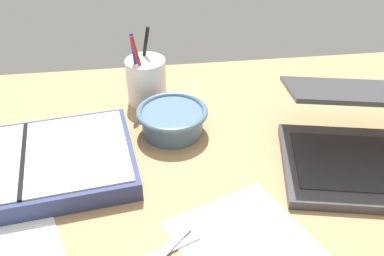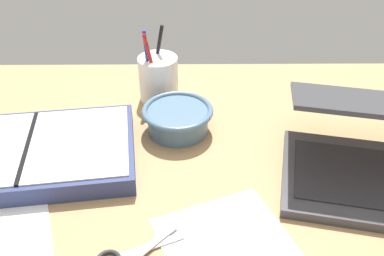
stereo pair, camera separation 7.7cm
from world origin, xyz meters
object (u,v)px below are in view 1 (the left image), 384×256
at_px(bowl, 172,119).
at_px(planner, 26,167).
at_px(laptop, 379,141).
at_px(pen_cup, 146,80).

bearing_deg(bowl, planner, -159.90).
xyz_separation_m(laptop, pen_cup, (-0.41, 0.28, 0.00)).
bearing_deg(laptop, pen_cup, 158.39).
xyz_separation_m(pen_cup, planner, (-0.23, -0.23, -0.03)).
bearing_deg(planner, laptop, -11.81).
bearing_deg(laptop, bowl, 170.42).
xyz_separation_m(bowl, pen_cup, (-0.05, 0.13, 0.02)).
relative_size(bowl, pen_cup, 0.86).
distance_m(laptop, planner, 0.64).
bearing_deg(planner, pen_cup, 37.72).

